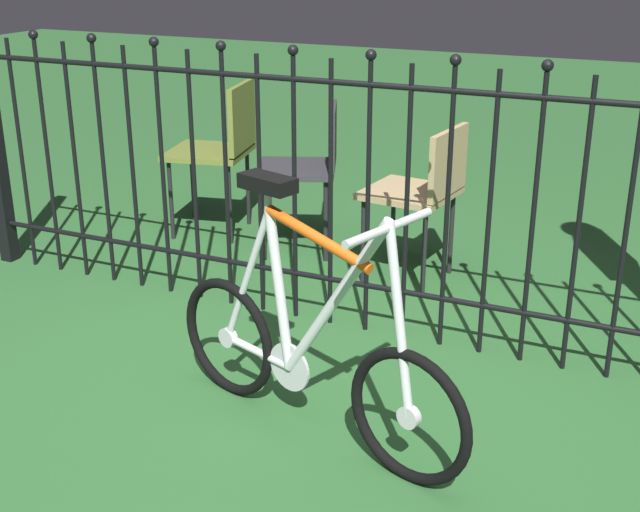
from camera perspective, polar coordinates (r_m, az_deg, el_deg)
The scene contains 6 objects.
ground_plane at distance 3.11m, azimuth -3.41°, elevation -10.72°, with size 20.00×20.00×0.00m, color #2C612E.
iron_fence at distance 3.54m, azimuth 1.77°, elevation 4.69°, with size 4.07×0.07×1.28m.
bicycle at distance 2.86m, azimuth -0.70°, elevation -6.40°, with size 1.24×0.50×0.89m.
chair_tan at distance 4.12m, azimuth 7.03°, elevation 4.71°, with size 0.46×0.46×0.78m.
chair_charcoal at distance 4.50m, azimuth -0.68°, elevation 6.44°, with size 0.53×0.53×0.80m.
chair_olive at distance 4.81m, azimuth -6.66°, elevation 7.66°, with size 0.52×0.51×0.87m.
Camera 1 is at (1.27, -2.33, 1.63)m, focal length 47.26 mm.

